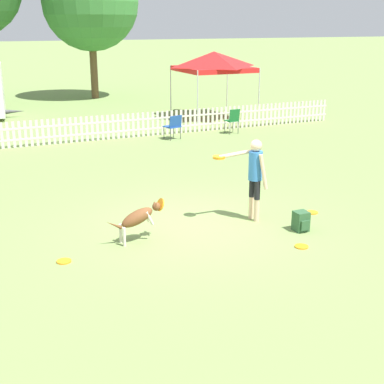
{
  "coord_description": "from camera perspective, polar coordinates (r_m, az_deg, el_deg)",
  "views": [
    {
      "loc": [
        -4.31,
        -9.24,
        3.95
      ],
      "look_at": [
        -0.25,
        -0.25,
        0.82
      ],
      "focal_mm": 50.0,
      "sensor_mm": 36.0,
      "label": 1
    }
  ],
  "objects": [
    {
      "name": "backpack_on_grass",
      "position": [
        10.8,
        11.56,
        -3.09
      ],
      "size": [
        0.27,
        0.3,
        0.4
      ],
      "color": "#2D5633",
      "rests_on": "ground_plane"
    },
    {
      "name": "handler_person",
      "position": [
        10.97,
        6.58,
        2.31
      ],
      "size": [
        1.03,
        0.63,
        1.71
      ],
      "rotation": [
        0.0,
        0.0,
        -4.67
      ],
      "color": "beige",
      "rests_on": "ground_plane"
    },
    {
      "name": "folding_chair_blue_left",
      "position": [
        18.95,
        -1.98,
        7.17
      ],
      "size": [
        0.6,
        0.61,
        0.86
      ],
      "rotation": [
        0.0,
        0.0,
        3.36
      ],
      "color": "#333338",
      "rests_on": "ground_plane"
    },
    {
      "name": "folding_chair_center",
      "position": [
        19.99,
        4.39,
        7.8
      ],
      "size": [
        0.45,
        0.47,
        0.93
      ],
      "rotation": [
        0.0,
        0.0,
        3.21
      ],
      "color": "#333338",
      "rests_on": "ground_plane"
    },
    {
      "name": "ground_plane",
      "position": [
        10.94,
        0.62,
        -3.55
      ],
      "size": [
        240.0,
        240.0,
        0.0
      ],
      "primitive_type": "plane",
      "color": "olive"
    },
    {
      "name": "frisbee_midfield",
      "position": [
        9.57,
        -13.5,
        -7.19
      ],
      "size": [
        0.25,
        0.25,
        0.02
      ],
      "color": "orange",
      "rests_on": "ground_plane"
    },
    {
      "name": "frisbee_near_dog",
      "position": [
        10.1,
        11.6,
        -5.72
      ],
      "size": [
        0.25,
        0.25,
        0.02
      ],
      "color": "orange",
      "rests_on": "ground_plane"
    },
    {
      "name": "picket_fence",
      "position": [
        19.0,
        -10.87,
        6.65
      ],
      "size": [
        20.21,
        0.04,
        0.87
      ],
      "color": "silver",
      "rests_on": "ground_plane"
    },
    {
      "name": "frisbee_near_handler",
      "position": [
        11.91,
        12.68,
        -2.13
      ],
      "size": [
        0.25,
        0.25,
        0.02
      ],
      "color": "orange",
      "rests_on": "ground_plane"
    },
    {
      "name": "tree_left_grove",
      "position": [
        29.96,
        -10.8,
        19.27
      ],
      "size": [
        5.01,
        5.01,
        7.49
      ],
      "color": "brown",
      "rests_on": "ground_plane"
    },
    {
      "name": "leaping_dog",
      "position": [
        10.03,
        -5.69,
        -2.67
      ],
      "size": [
        1.16,
        0.31,
        0.79
      ],
      "rotation": [
        0.0,
        0.0,
        -1.53
      ],
      "color": "brown",
      "rests_on": "ground_plane"
    },
    {
      "name": "canopy_tent_main",
      "position": [
        23.19,
        2.35,
        13.74
      ],
      "size": [
        2.86,
        2.86,
        2.8
      ],
      "color": "silver",
      "rests_on": "ground_plane"
    }
  ]
}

